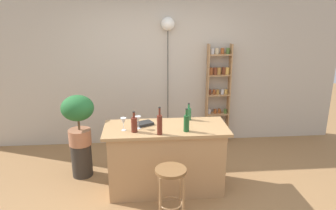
% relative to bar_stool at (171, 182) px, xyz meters
% --- Properties ---
extents(ground, '(12.00, 12.00, 0.00)m').
position_rel_bar_stool_xyz_m(ground, '(-0.00, 0.37, -0.48)').
color(ground, olive).
extents(back_wall, '(6.40, 0.10, 2.80)m').
position_rel_bar_stool_xyz_m(back_wall, '(-0.00, 2.32, 0.92)').
color(back_wall, '#BCB2A3').
rests_on(back_wall, ground).
extents(kitchen_counter, '(1.58, 0.67, 0.88)m').
position_rel_bar_stool_xyz_m(kitchen_counter, '(-0.00, 0.67, -0.04)').
color(kitchen_counter, tan).
rests_on(kitchen_counter, ground).
extents(bar_stool, '(0.35, 0.35, 0.64)m').
position_rel_bar_stool_xyz_m(bar_stool, '(0.00, 0.00, 0.00)').
color(bar_stool, '#997047').
rests_on(bar_stool, ground).
extents(spice_shelf, '(0.40, 0.17, 1.76)m').
position_rel_bar_stool_xyz_m(spice_shelf, '(1.04, 2.17, 0.45)').
color(spice_shelf, tan).
rests_on(spice_shelf, ground).
extents(plant_stool, '(0.29, 0.29, 0.49)m').
position_rel_bar_stool_xyz_m(plant_stool, '(-1.18, 1.12, -0.24)').
color(plant_stool, '#2D2823').
rests_on(plant_stool, ground).
extents(potted_plant, '(0.45, 0.40, 0.72)m').
position_rel_bar_stool_xyz_m(potted_plant, '(-1.18, 1.12, 0.44)').
color(potted_plant, '#A86B4C').
rests_on(potted_plant, plant_stool).
extents(bottle_sauce_amber, '(0.07, 0.07, 0.29)m').
position_rel_bar_stool_xyz_m(bottle_sauce_amber, '(0.24, 0.50, 0.51)').
color(bottle_sauce_amber, '#194C23').
rests_on(bottle_sauce_amber, kitchen_counter).
extents(bottle_soda_blue, '(0.07, 0.07, 0.23)m').
position_rel_bar_stool_xyz_m(bottle_soda_blue, '(0.33, 0.91, 0.49)').
color(bottle_soda_blue, '#236638').
rests_on(bottle_soda_blue, kitchen_counter).
extents(bottle_spirits_clear, '(0.06, 0.06, 0.34)m').
position_rel_bar_stool_xyz_m(bottle_spirits_clear, '(-0.10, 0.42, 0.53)').
color(bottle_spirits_clear, '#5B2319').
rests_on(bottle_spirits_clear, kitchen_counter).
extents(bottle_vinegar, '(0.08, 0.08, 0.26)m').
position_rel_bar_stool_xyz_m(bottle_vinegar, '(-0.40, 0.53, 0.50)').
color(bottle_vinegar, '#5B2319').
rests_on(bottle_vinegar, kitchen_counter).
extents(wine_glass_left, '(0.07, 0.07, 0.16)m').
position_rel_bar_stool_xyz_m(wine_glass_left, '(-0.35, 0.64, 0.52)').
color(wine_glass_left, silver).
rests_on(wine_glass_left, kitchen_counter).
extents(wine_glass_center, '(0.07, 0.07, 0.16)m').
position_rel_bar_stool_xyz_m(wine_glass_center, '(-0.53, 0.59, 0.52)').
color(wine_glass_center, silver).
rests_on(wine_glass_center, kitchen_counter).
extents(cookbook, '(0.26, 0.23, 0.03)m').
position_rel_bar_stool_xyz_m(cookbook, '(-0.27, 0.77, 0.42)').
color(cookbook, black).
rests_on(cookbook, kitchen_counter).
extents(pendant_globe_light, '(0.22, 0.22, 2.20)m').
position_rel_bar_stool_xyz_m(pendant_globe_light, '(0.16, 2.21, 1.58)').
color(pendant_globe_light, black).
rests_on(pendant_globe_light, ground).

